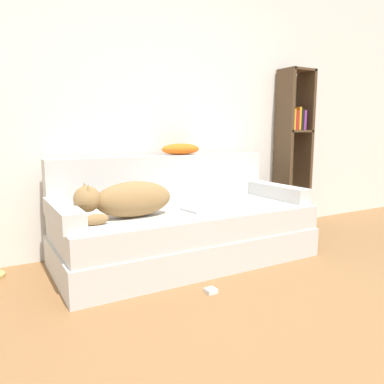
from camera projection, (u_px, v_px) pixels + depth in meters
The scene contains 11 objects.
ground_plane at pixel (384, 372), 1.66m from camera, with size 20.00×20.00×0.00m, color olive.
wall_back at pixel (160, 99), 3.43m from camera, with size 7.61×0.06×2.70m.
couch at pixel (186, 235), 3.08m from camera, with size 2.08×0.93×0.44m.
couch_backrest at pixel (165, 178), 3.35m from camera, with size 2.04×0.15×0.41m.
couch_arm_left at pixel (63, 214), 2.56m from camera, with size 0.15×0.74×0.13m.
couch_arm_right at pixel (277, 191), 3.50m from camera, with size 0.15×0.74×0.13m.
dog at pixel (126, 199), 2.70m from camera, with size 0.72×0.26×0.27m.
laptop at pixel (205, 208), 3.01m from camera, with size 0.38×0.28×0.02m.
throw_pillow at pixel (181, 149), 3.41m from camera, with size 0.38×0.17×0.10m.
bookshelf at pixel (294, 141), 4.08m from camera, with size 0.34×0.26×1.71m.
power_adapter at pixel (211, 291), 2.47m from camera, with size 0.07×0.07×0.03m.
Camera 1 is at (-1.49, -0.89, 1.05)m, focal length 35.00 mm.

